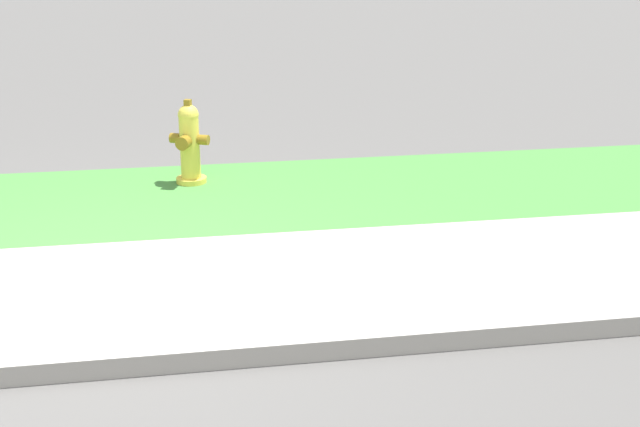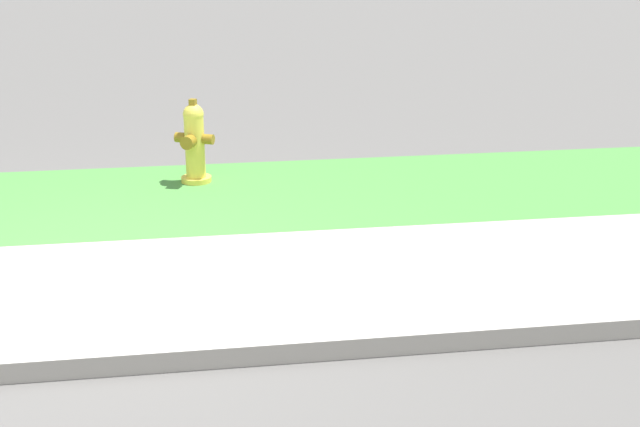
% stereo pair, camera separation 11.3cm
% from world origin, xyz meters
% --- Properties ---
extents(ground_plane, '(120.00, 120.00, 0.00)m').
position_xyz_m(ground_plane, '(0.00, 0.00, 0.00)').
color(ground_plane, '#5B5956').
extents(sidewalk_pavement, '(18.00, 1.88, 0.01)m').
position_xyz_m(sidewalk_pavement, '(0.00, 0.00, 0.01)').
color(sidewalk_pavement, '#ADA89E').
rests_on(sidewalk_pavement, ground).
extents(grass_verge, '(18.00, 2.02, 0.01)m').
position_xyz_m(grass_verge, '(0.00, 1.95, 0.00)').
color(grass_verge, '#47893D').
rests_on(grass_verge, ground).
extents(street_curb, '(18.00, 0.16, 0.12)m').
position_xyz_m(street_curb, '(0.00, -1.02, 0.06)').
color(street_curb, '#ADA89E').
rests_on(street_curb, ground).
extents(fire_hydrant_across_street, '(0.36, 0.33, 0.75)m').
position_xyz_m(fire_hydrant_across_street, '(0.75, 2.38, 0.36)').
color(fire_hydrant_across_street, yellow).
rests_on(fire_hydrant_across_street, ground).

